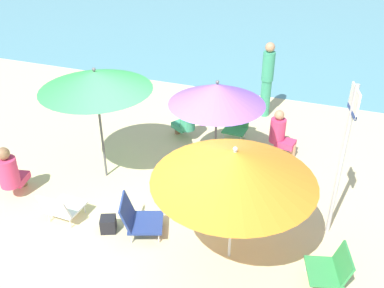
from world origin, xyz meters
TOP-DOWN VIEW (x-y plane):
  - ground_plane at (0.00, 0.00)m, footprint 40.00×40.00m
  - sea_water at (0.00, 13.06)m, footprint 40.00×16.00m
  - umbrella_green at (-1.25, 0.64)m, footprint 1.84×1.84m
  - umbrella_orange at (1.38, -0.52)m, footprint 2.12×2.12m
  - umbrella_purple at (0.56, 1.41)m, footprint 1.64×1.64m
  - beach_chair_a at (0.59, 2.76)m, footprint 0.48×0.52m
  - beach_chair_b at (2.74, -0.56)m, footprint 0.62×0.63m
  - beach_chair_c at (-1.24, -0.70)m, footprint 0.51×0.58m
  - beach_chair_d at (-0.02, -0.53)m, footprint 0.74×0.70m
  - person_a at (1.52, 2.50)m, footprint 0.55×0.35m
  - person_b at (0.91, 4.03)m, footprint 0.26×0.26m
  - person_c at (-2.40, -0.41)m, footprint 0.40×0.56m
  - person_d at (-0.38, 2.39)m, footprint 0.54×0.47m
  - warning_sign at (2.64, 0.49)m, footprint 0.13×0.43m
  - beach_bag at (-0.47, -0.64)m, footprint 0.29×0.28m

SIDE VIEW (x-z plane):
  - ground_plane at x=0.00m, z-range 0.00..0.00m
  - sea_water at x=0.00m, z-range 0.00..0.01m
  - beach_bag at x=-0.47m, z-range 0.00..0.24m
  - beach_chair_c at x=-1.24m, z-range 0.00..0.57m
  - beach_chair_b at x=2.74m, z-range 0.01..0.56m
  - beach_chair_d at x=-0.02m, z-range -0.02..0.60m
  - beach_chair_a at x=0.59m, z-range 0.02..0.59m
  - person_d at x=-0.38m, z-range 0.00..0.88m
  - person_a at x=1.52m, z-range -0.01..0.90m
  - person_c at x=-2.40m, z-range 0.00..0.96m
  - person_b at x=0.91m, z-range 0.03..1.73m
  - warning_sign at x=2.64m, z-range 0.32..2.71m
  - umbrella_orange at x=1.38m, z-range 0.62..2.41m
  - umbrella_purple at x=0.56m, z-range 0.66..2.45m
  - umbrella_green at x=-1.25m, z-range 0.81..2.86m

